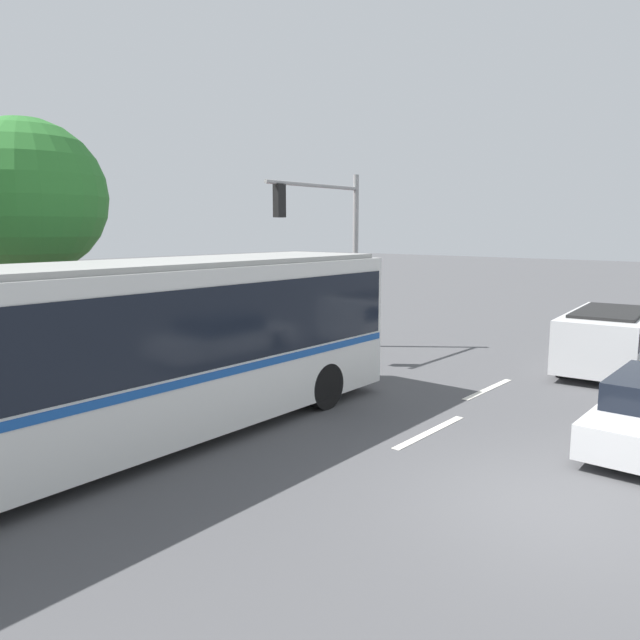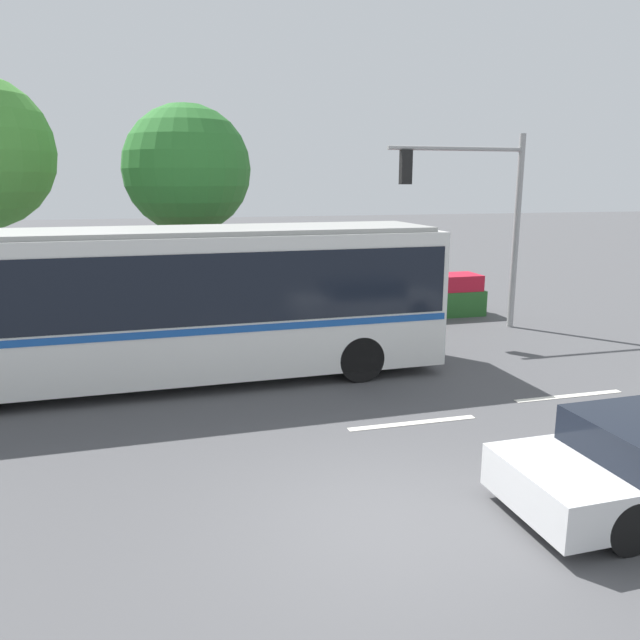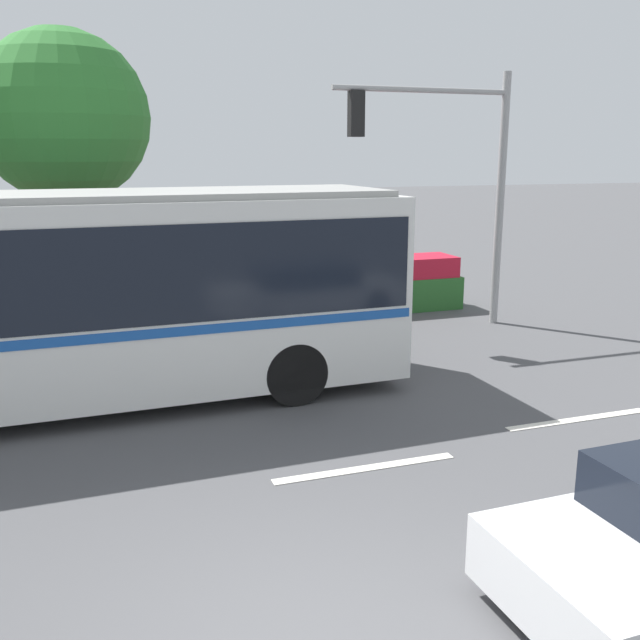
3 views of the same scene
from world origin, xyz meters
TOP-DOWN VIEW (x-y plane):
  - ground_plane at (0.00, 0.00)m, footprint 140.00×140.00m
  - city_bus at (-2.67, 6.52)m, footprint 12.20×2.84m
  - traffic_light_pole at (6.29, 9.19)m, footprint 4.09×0.24m
  - flowering_hedge at (1.96, 11.23)m, footprint 10.99×1.16m
  - street_tree_centre at (-1.68, 12.01)m, footprint 3.67×3.67m
  - lane_stripe_near at (1.61, 2.95)m, footprint 2.40×0.16m
  - lane_stripe_mid at (5.21, 3.47)m, footprint 2.40×0.16m

SIDE VIEW (x-z plane):
  - ground_plane at x=0.00m, z-range 0.00..0.00m
  - lane_stripe_near at x=1.61m, z-range 0.00..0.01m
  - lane_stripe_mid at x=5.21m, z-range 0.00..0.01m
  - flowering_hedge at x=1.96m, z-range -0.01..1.30m
  - city_bus at x=-2.67m, z-range 0.23..3.50m
  - traffic_light_pole at x=6.29m, z-range 0.83..6.36m
  - street_tree_centre at x=-1.68m, z-range 1.36..7.77m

